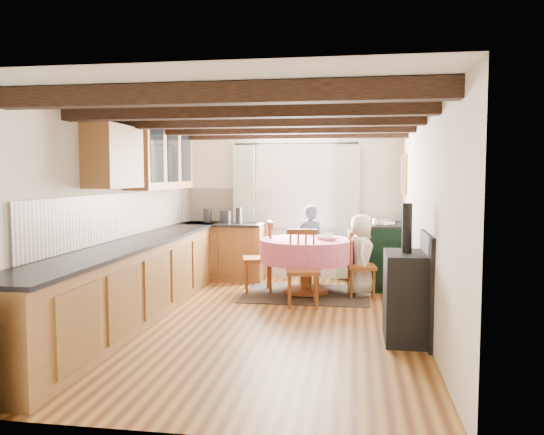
% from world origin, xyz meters
% --- Properties ---
extents(floor, '(3.60, 5.50, 0.00)m').
position_xyz_m(floor, '(0.00, 0.00, 0.00)').
color(floor, '#A57231').
rests_on(floor, ground).
extents(ceiling, '(3.60, 5.50, 0.00)m').
position_xyz_m(ceiling, '(0.00, 0.00, 2.40)').
color(ceiling, white).
rests_on(ceiling, ground).
extents(wall_back, '(3.60, 0.00, 2.40)m').
position_xyz_m(wall_back, '(0.00, 2.75, 1.20)').
color(wall_back, silver).
rests_on(wall_back, ground).
extents(wall_front, '(3.60, 0.00, 2.40)m').
position_xyz_m(wall_front, '(0.00, -2.75, 1.20)').
color(wall_front, silver).
rests_on(wall_front, ground).
extents(wall_left, '(0.00, 5.50, 2.40)m').
position_xyz_m(wall_left, '(-1.80, 0.00, 1.20)').
color(wall_left, silver).
rests_on(wall_left, ground).
extents(wall_right, '(0.00, 5.50, 2.40)m').
position_xyz_m(wall_right, '(1.80, 0.00, 1.20)').
color(wall_right, silver).
rests_on(wall_right, ground).
extents(beam_a, '(3.60, 0.16, 0.16)m').
position_xyz_m(beam_a, '(0.00, -2.00, 2.31)').
color(beam_a, '#3C2215').
rests_on(beam_a, ceiling).
extents(beam_b, '(3.60, 0.16, 0.16)m').
position_xyz_m(beam_b, '(0.00, -1.00, 2.31)').
color(beam_b, '#3C2215').
rests_on(beam_b, ceiling).
extents(beam_c, '(3.60, 0.16, 0.16)m').
position_xyz_m(beam_c, '(0.00, 0.00, 2.31)').
color(beam_c, '#3C2215').
rests_on(beam_c, ceiling).
extents(beam_d, '(3.60, 0.16, 0.16)m').
position_xyz_m(beam_d, '(0.00, 1.00, 2.31)').
color(beam_d, '#3C2215').
rests_on(beam_d, ceiling).
extents(beam_e, '(3.60, 0.16, 0.16)m').
position_xyz_m(beam_e, '(0.00, 2.00, 2.31)').
color(beam_e, '#3C2215').
rests_on(beam_e, ceiling).
extents(splash_left, '(0.02, 4.50, 0.55)m').
position_xyz_m(splash_left, '(-1.78, 0.30, 1.20)').
color(splash_left, beige).
rests_on(splash_left, wall_left).
extents(splash_back, '(1.40, 0.02, 0.55)m').
position_xyz_m(splash_back, '(-1.00, 2.73, 1.20)').
color(splash_back, beige).
rests_on(splash_back, wall_back).
extents(base_cabinet_left, '(0.60, 5.30, 0.88)m').
position_xyz_m(base_cabinet_left, '(-1.50, 0.00, 0.44)').
color(base_cabinet_left, brown).
rests_on(base_cabinet_left, floor).
extents(base_cabinet_back, '(1.30, 0.60, 0.88)m').
position_xyz_m(base_cabinet_back, '(-1.05, 2.45, 0.44)').
color(base_cabinet_back, brown).
rests_on(base_cabinet_back, floor).
extents(worktop_left, '(0.64, 5.30, 0.04)m').
position_xyz_m(worktop_left, '(-1.48, 0.00, 0.90)').
color(worktop_left, black).
rests_on(worktop_left, base_cabinet_left).
extents(worktop_back, '(1.30, 0.64, 0.04)m').
position_xyz_m(worktop_back, '(-1.05, 2.43, 0.90)').
color(worktop_back, black).
rests_on(worktop_back, base_cabinet_back).
extents(wall_cabinet_glass, '(0.34, 1.80, 0.90)m').
position_xyz_m(wall_cabinet_glass, '(-1.63, 1.20, 1.95)').
color(wall_cabinet_glass, brown).
rests_on(wall_cabinet_glass, wall_left).
extents(wall_cabinet_solid, '(0.34, 0.90, 0.70)m').
position_xyz_m(wall_cabinet_solid, '(-1.63, -0.30, 1.90)').
color(wall_cabinet_solid, brown).
rests_on(wall_cabinet_solid, wall_left).
extents(window_frame, '(1.34, 0.03, 1.54)m').
position_xyz_m(window_frame, '(0.10, 2.73, 1.60)').
color(window_frame, white).
rests_on(window_frame, wall_back).
extents(window_pane, '(1.20, 0.01, 1.40)m').
position_xyz_m(window_pane, '(0.10, 2.74, 1.60)').
color(window_pane, white).
rests_on(window_pane, wall_back).
extents(curtain_left, '(0.35, 0.10, 2.10)m').
position_xyz_m(curtain_left, '(-0.75, 2.65, 1.10)').
color(curtain_left, '#AEB69D').
rests_on(curtain_left, wall_back).
extents(curtain_right, '(0.35, 0.10, 2.10)m').
position_xyz_m(curtain_right, '(0.95, 2.65, 1.10)').
color(curtain_right, '#AEB69D').
rests_on(curtain_right, wall_back).
extents(curtain_rod, '(2.00, 0.03, 0.03)m').
position_xyz_m(curtain_rod, '(0.10, 2.65, 2.20)').
color(curtain_rod, black).
rests_on(curtain_rod, wall_back).
extents(wall_picture, '(0.04, 0.50, 0.60)m').
position_xyz_m(wall_picture, '(1.77, 2.30, 1.70)').
color(wall_picture, gold).
rests_on(wall_picture, wall_right).
extents(wall_plate, '(0.30, 0.02, 0.30)m').
position_xyz_m(wall_plate, '(1.05, 2.72, 1.70)').
color(wall_plate, silver).
rests_on(wall_plate, wall_back).
extents(rug, '(1.77, 1.38, 0.01)m').
position_xyz_m(rug, '(0.38, 1.53, 0.01)').
color(rug, black).
rests_on(rug, floor).
extents(dining_table, '(1.31, 1.31, 0.79)m').
position_xyz_m(dining_table, '(0.38, 1.53, 0.39)').
color(dining_table, pink).
rests_on(dining_table, floor).
extents(chair_near, '(0.49, 0.51, 0.99)m').
position_xyz_m(chair_near, '(0.40, 0.81, 0.50)').
color(chair_near, brown).
rests_on(chair_near, floor).
extents(chair_left, '(0.56, 0.54, 1.03)m').
position_xyz_m(chair_left, '(-0.34, 1.60, 0.52)').
color(chair_left, brown).
rests_on(chair_left, floor).
extents(chair_right, '(0.46, 0.45, 0.93)m').
position_xyz_m(chair_right, '(1.15, 1.47, 0.47)').
color(chair_right, brown).
rests_on(chair_right, floor).
extents(aga_range, '(0.69, 1.07, 0.99)m').
position_xyz_m(aga_range, '(1.47, 2.25, 0.49)').
color(aga_range, black).
rests_on(aga_range, floor).
extents(cast_iron_stove, '(0.42, 0.71, 1.41)m').
position_xyz_m(cast_iron_stove, '(1.58, -0.45, 0.71)').
color(cast_iron_stove, black).
rests_on(cast_iron_stove, floor).
extents(child_far, '(0.50, 0.38, 1.24)m').
position_xyz_m(child_far, '(0.37, 2.24, 0.62)').
color(child_far, '#34495A').
rests_on(child_far, floor).
extents(child_right, '(0.37, 0.57, 1.15)m').
position_xyz_m(child_right, '(1.14, 1.60, 0.57)').
color(child_right, beige).
rests_on(child_right, floor).
extents(bowl_a, '(0.31, 0.31, 0.05)m').
position_xyz_m(bowl_a, '(0.71, 1.41, 0.82)').
color(bowl_a, silver).
rests_on(bowl_a, dining_table).
extents(bowl_b, '(0.22, 0.22, 0.06)m').
position_xyz_m(bowl_b, '(0.60, 1.54, 0.82)').
color(bowl_b, silver).
rests_on(bowl_b, dining_table).
extents(cup, '(0.13, 0.13, 0.10)m').
position_xyz_m(cup, '(0.71, 1.47, 0.84)').
color(cup, silver).
rests_on(cup, dining_table).
extents(canister_tall, '(0.13, 0.13, 0.23)m').
position_xyz_m(canister_tall, '(-1.33, 2.48, 1.03)').
color(canister_tall, '#262628').
rests_on(canister_tall, worktop_back).
extents(canister_wide, '(0.18, 0.18, 0.20)m').
position_xyz_m(canister_wide, '(-1.01, 2.43, 1.02)').
color(canister_wide, '#262628').
rests_on(canister_wide, worktop_back).
extents(canister_slim, '(0.09, 0.09, 0.26)m').
position_xyz_m(canister_slim, '(-0.77, 2.34, 1.05)').
color(canister_slim, '#262628').
rests_on(canister_slim, worktop_back).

